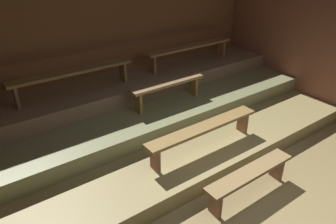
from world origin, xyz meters
The scene contains 11 objects.
ground centered at (0.00, 2.05, -0.04)m, with size 6.96×4.89×0.08m, color olive.
wall_back centered at (0.00, 4.12, 1.31)m, with size 6.96×0.06×2.63m, color brown.
wall_right centered at (3.11, 2.05, 1.31)m, with size 0.06×4.89×2.63m, color brown.
platform_lower centered at (0.00, 2.55, 0.14)m, with size 6.16×3.09×0.27m, color #938352.
platform_middle centered at (0.00, 3.09, 0.41)m, with size 6.16×2.01×0.27m, color #7E8056.
platform_upper centered at (0.00, 3.56, 0.68)m, with size 6.16×1.06×0.27m, color #876E54.
bench_floor_center centered at (-0.04, 0.65, 0.33)m, with size 1.48×0.25×0.41m.
bench_lower_center centered at (-0.07, 1.56, 0.61)m, with size 2.01×0.25×0.41m.
bench_middle_center centered at (0.11, 2.75, 0.87)m, with size 1.46×0.25×0.41m.
bench_upper_left centered at (-1.28, 3.57, 1.16)m, with size 2.13×0.25×0.41m.
bench_upper_right centered at (1.28, 3.57, 1.16)m, with size 2.13×0.25×0.41m.
Camera 1 is at (-2.88, -1.39, 3.07)m, focal length 33.35 mm.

